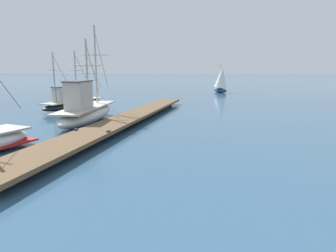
% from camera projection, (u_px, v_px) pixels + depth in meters
% --- Properties ---
extents(floating_dock, '(3.07, 21.95, 0.53)m').
position_uv_depth(floating_dock, '(127.00, 118.00, 17.55)').
color(floating_dock, brown).
rests_on(floating_dock, ground).
extents(fishing_boat_1, '(2.86, 7.34, 4.64)m').
position_uv_depth(fishing_boat_1, '(73.00, 102.00, 24.05)').
color(fishing_boat_1, black).
rests_on(fishing_boat_1, ground).
extents(fishing_boat_2, '(2.61, 8.55, 5.96)m').
position_uv_depth(fishing_boat_2, '(86.00, 111.00, 17.86)').
color(fishing_boat_2, silver).
rests_on(fishing_boat_2, ground).
extents(distant_sailboat, '(2.55, 3.47, 4.01)m').
position_uv_depth(distant_sailboat, '(221.00, 80.00, 40.83)').
color(distant_sailboat, navy).
rests_on(distant_sailboat, ground).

